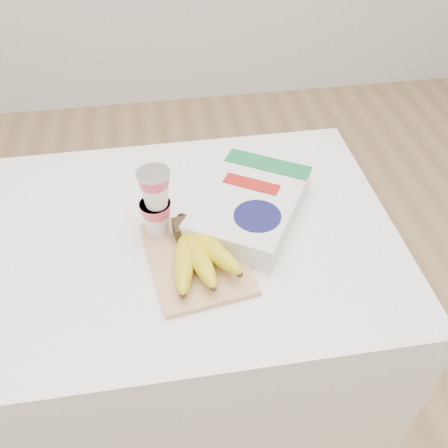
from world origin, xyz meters
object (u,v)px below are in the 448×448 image
table (170,339)px  bananas (197,254)px  cutting_board (196,258)px  yogurt_stack (155,201)px  cereal_box (250,206)px

table → bananas: (0.08, -0.10, 0.44)m
cutting_board → yogurt_stack: (-0.07, 0.08, 0.09)m
cereal_box → table: bearing=-140.9°
yogurt_stack → bananas: bearing=-55.4°
cutting_board → cereal_box: size_ratio=0.73×
table → bananas: bearing=-52.5°
cutting_board → yogurt_stack: bearing=121.6°
bananas → cereal_box: size_ratio=0.58×
cereal_box → bananas: bearing=-103.8°
bananas → cereal_box: bananas is taller
table → cereal_box: size_ratio=2.95×
table → cutting_board: 0.42m
cutting_board → yogurt_stack: 0.14m
cutting_board → bananas: size_ratio=1.25×
cutting_board → bananas: 0.04m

